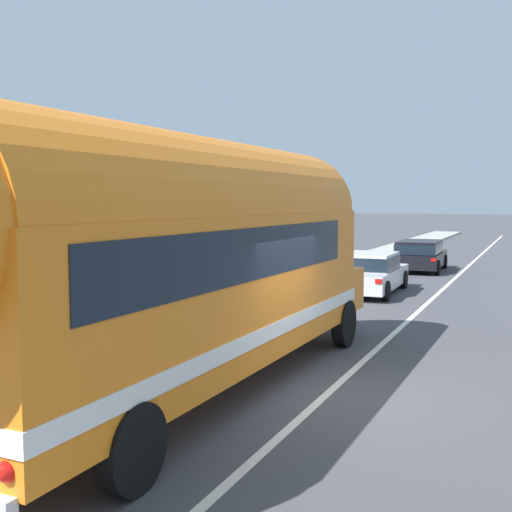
% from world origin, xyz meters
% --- Properties ---
extents(ground_plane, '(300.00, 300.00, 0.00)m').
position_xyz_m(ground_plane, '(0.00, 0.00, 0.00)').
color(ground_plane, '#424247').
extents(lane_markings, '(4.00, 80.00, 0.01)m').
position_xyz_m(lane_markings, '(-1.79, 12.00, 0.00)').
color(lane_markings, silver).
rests_on(lane_markings, ground).
extents(sidewalk_slab, '(2.51, 90.00, 0.15)m').
position_xyz_m(sidewalk_slab, '(-5.13, 10.00, 0.07)').
color(sidewalk_slab, '#9E9B93').
rests_on(sidewalk_slab, ground).
extents(painted_bus, '(2.73, 12.21, 4.12)m').
position_xyz_m(painted_bus, '(-1.95, -1.32, 2.30)').
color(painted_bus, orange).
rests_on(painted_bus, ground).
extents(car_lead, '(2.00, 4.68, 1.37)m').
position_xyz_m(car_lead, '(-2.15, 11.56, 0.74)').
color(car_lead, silver).
rests_on(car_lead, ground).
extents(car_second, '(2.10, 4.44, 1.37)m').
position_xyz_m(car_second, '(-1.76, 19.20, 0.78)').
color(car_second, black).
rests_on(car_second, ground).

